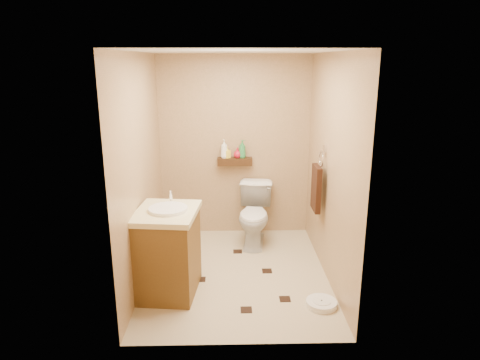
{
  "coord_description": "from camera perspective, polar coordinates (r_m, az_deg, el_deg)",
  "views": [
    {
      "loc": [
        -0.07,
        -4.35,
        2.32
      ],
      "look_at": [
        0.05,
        0.25,
        1.02
      ],
      "focal_mm": 32.0,
      "sensor_mm": 36.0,
      "label": 1
    }
  ],
  "objects": [
    {
      "name": "wall_back",
      "position": [
        5.71,
        -0.72,
        4.43
      ],
      "size": [
        2.0,
        0.04,
        2.4
      ],
      "primitive_type": "cube",
      "color": "tan",
      "rests_on": "ground"
    },
    {
      "name": "bottle_a",
      "position": [
        5.64,
        -2.12,
        4.17
      ],
      "size": [
        0.12,
        0.12,
        0.24
      ],
      "primitive_type": "imported",
      "rotation": [
        0.0,
        0.0,
        3.4
      ],
      "color": "white",
      "rests_on": "wall_shelf"
    },
    {
      "name": "wall_left",
      "position": [
        4.59,
        -13.11,
        1.19
      ],
      "size": [
        0.04,
        2.5,
        2.4
      ],
      "primitive_type": "cube",
      "color": "tan",
      "rests_on": "ground"
    },
    {
      "name": "toilet_paper",
      "position": [
        5.36,
        -10.73,
        -3.26
      ],
      "size": [
        0.12,
        0.11,
        0.12
      ],
      "color": "white",
      "rests_on": "wall_left"
    },
    {
      "name": "bottle_d",
      "position": [
        5.64,
        0.3,
        4.17
      ],
      "size": [
        0.12,
        0.12,
        0.24
      ],
      "primitive_type": "imported",
      "rotation": [
        0.0,
        0.0,
        1.1
      ],
      "color": "#2C8644",
      "rests_on": "wall_shelf"
    },
    {
      "name": "ceiling",
      "position": [
        4.35,
        -0.56,
        16.78
      ],
      "size": [
        2.0,
        2.5,
        0.02
      ],
      "primitive_type": "cube",
      "color": "silver",
      "rests_on": "wall_back"
    },
    {
      "name": "toilet",
      "position": [
        5.54,
        1.96,
        -4.7
      ],
      "size": [
        0.52,
        0.8,
        0.77
      ],
      "primitive_type": "imported",
      "rotation": [
        0.0,
        0.0,
        -0.12
      ],
      "color": "white",
      "rests_on": "ground"
    },
    {
      "name": "wall_front",
      "position": [
        3.3,
        -0.18,
        -4.12
      ],
      "size": [
        2.0,
        0.04,
        2.4
      ],
      "primitive_type": "cube",
      "color": "tan",
      "rests_on": "ground"
    },
    {
      "name": "toilet_brush",
      "position": [
        5.88,
        -8.72,
        -5.88
      ],
      "size": [
        0.11,
        0.11,
        0.49
      ],
      "color": "#185F60",
      "rests_on": "ground"
    },
    {
      "name": "bathroom_scale",
      "position": [
        4.41,
        10.8,
        -15.85
      ],
      "size": [
        0.34,
        0.34,
        0.06
      ],
      "rotation": [
        0.0,
        0.0,
        -0.15
      ],
      "color": "white",
      "rests_on": "ground"
    },
    {
      "name": "ground",
      "position": [
        4.93,
        -0.48,
        -12.33
      ],
      "size": [
        2.5,
        2.5,
        0.0
      ],
      "primitive_type": "plane",
      "color": "#CAB494",
      "rests_on": "ground"
    },
    {
      "name": "floor_accents",
      "position": [
        4.89,
        -0.37,
        -12.58
      ],
      "size": [
        1.08,
        1.41,
        0.01
      ],
      "color": "black",
      "rests_on": "ground"
    },
    {
      "name": "wall_shelf",
      "position": [
        5.67,
        -0.7,
        2.48
      ],
      "size": [
        0.46,
        0.14,
        0.1
      ],
      "primitive_type": "cube",
      "color": "#3C2310",
      "rests_on": "wall_back"
    },
    {
      "name": "vanity",
      "position": [
        4.45,
        -9.58,
        -9.24
      ],
      "size": [
        0.67,
        0.78,
        1.03
      ],
      "rotation": [
        0.0,
        0.0,
        -0.1
      ],
      "color": "brown",
      "rests_on": "ground"
    },
    {
      "name": "towel_ring",
      "position": [
        4.9,
        10.18,
        -0.81
      ],
      "size": [
        0.12,
        0.3,
        0.76
      ],
      "color": "silver",
      "rests_on": "wall_right"
    },
    {
      "name": "wall_right",
      "position": [
        4.62,
        11.99,
        1.35
      ],
      "size": [
        0.04,
        2.5,
        2.4
      ],
      "primitive_type": "cube",
      "color": "tan",
      "rests_on": "ground"
    },
    {
      "name": "bottle_c",
      "position": [
        5.65,
        -0.34,
        3.64
      ],
      "size": [
        0.12,
        0.12,
        0.13
      ],
      "primitive_type": "imported",
      "rotation": [
        0.0,
        0.0,
        1.37
      ],
      "color": "red",
      "rests_on": "wall_shelf"
    },
    {
      "name": "bottle_b",
      "position": [
        5.64,
        -1.71,
        3.73
      ],
      "size": [
        0.1,
        0.1,
        0.15
      ],
      "primitive_type": "imported",
      "rotation": [
        0.0,
        0.0,
        5.33
      ],
      "color": "yellow",
      "rests_on": "wall_shelf"
    }
  ]
}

